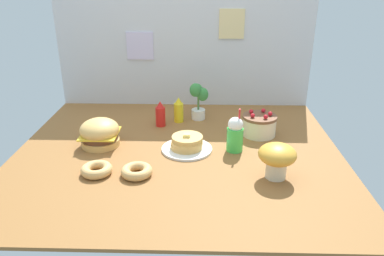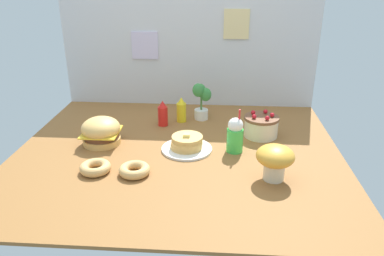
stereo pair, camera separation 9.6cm
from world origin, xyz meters
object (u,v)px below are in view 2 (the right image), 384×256
object	(u,v)px
mustard_bottle	(181,110)
cream_soda_cup	(235,135)
pancake_stack	(187,144)
ketchup_bottle	(163,114)
mushroom_stool	(275,159)
burger	(101,131)
layer_cake	(261,126)
potted_plant	(201,100)
donut_chocolate	(134,170)
donut_pink_glaze	(95,167)

from	to	relation	value
mustard_bottle	cream_soda_cup	distance (m)	0.64
pancake_stack	ketchup_bottle	world-z (taller)	ketchup_bottle
mushroom_stool	burger	bearing A→B (deg)	160.40
layer_cake	potted_plant	bearing A→B (deg)	145.73
burger	layer_cake	distance (m)	1.13
pancake_stack	donut_chocolate	size ratio (longest dim) A/B	1.83
donut_chocolate	mushroom_stool	xyz separation A→B (m)	(0.81, 0.00, 0.10)
pancake_stack	donut_pink_glaze	bearing A→B (deg)	-147.29
mustard_bottle	donut_chocolate	xyz separation A→B (m)	(-0.19, -0.85, -0.06)
mushroom_stool	donut_chocolate	bearing A→B (deg)	-179.74
burger	cream_soda_cup	world-z (taller)	cream_soda_cup
mustard_bottle	potted_plant	size ratio (longest dim) A/B	0.66
layer_cake	mustard_bottle	bearing A→B (deg)	158.10
mustard_bottle	pancake_stack	bearing A→B (deg)	-80.43
donut_pink_glaze	potted_plant	world-z (taller)	potted_plant
pancake_stack	potted_plant	distance (m)	0.59
mustard_bottle	donut_pink_glaze	bearing A→B (deg)	-117.32
layer_cake	potted_plant	distance (m)	0.55
mustard_bottle	donut_chocolate	bearing A→B (deg)	-102.88
donut_pink_glaze	layer_cake	bearing A→B (deg)	30.13
donut_chocolate	layer_cake	bearing A→B (deg)	37.59
burger	donut_pink_glaze	size ratio (longest dim) A/B	1.43
cream_soda_cup	mushroom_stool	size ratio (longest dim) A/B	1.36
layer_cake	potted_plant	size ratio (longest dim) A/B	0.82
cream_soda_cup	mushroom_stool	xyz separation A→B (m)	(0.21, -0.34, 0.01)
ketchup_bottle	cream_soda_cup	size ratio (longest dim) A/B	0.67
ketchup_bottle	mushroom_stool	xyz separation A→B (m)	(0.75, -0.76, 0.04)
layer_cake	donut_pink_glaze	bearing A→B (deg)	-149.87
pancake_stack	potted_plant	xyz separation A→B (m)	(0.07, 0.57, 0.12)
cream_soda_cup	mushroom_stool	bearing A→B (deg)	-58.28
donut_pink_glaze	potted_plant	xyz separation A→B (m)	(0.59, 0.90, 0.13)
donut_pink_glaze	donut_chocolate	size ratio (longest dim) A/B	1.00
burger	cream_soda_cup	size ratio (longest dim) A/B	0.88
burger	layer_cake	size ratio (longest dim) A/B	1.06
pancake_stack	cream_soda_cup	xyz separation A→B (m)	(0.32, 0.00, 0.08)
pancake_stack	mushroom_stool	size ratio (longest dim) A/B	1.55
burger	donut_chocolate	bearing A→B (deg)	-52.10
mustard_bottle	layer_cake	bearing A→B (deg)	-21.90
ketchup_bottle	donut_pink_glaze	xyz separation A→B (m)	(-0.30, -0.75, -0.06)
ketchup_bottle	cream_soda_cup	bearing A→B (deg)	-37.62
potted_plant	cream_soda_cup	bearing A→B (deg)	-66.27
layer_cake	potted_plant	world-z (taller)	potted_plant
mustard_bottle	cream_soda_cup	world-z (taller)	cream_soda_cup
layer_cake	donut_pink_glaze	xyz separation A→B (m)	(-1.03, -0.60, -0.05)
pancake_stack	potted_plant	bearing A→B (deg)	83.21
cream_soda_cup	potted_plant	size ratio (longest dim) A/B	0.98
layer_cake	cream_soda_cup	size ratio (longest dim) A/B	0.83
ketchup_bottle	cream_soda_cup	distance (m)	0.68
donut_pink_glaze	mushroom_stool	size ratio (longest dim) A/B	0.85
donut_pink_glaze	mushroom_stool	world-z (taller)	mushroom_stool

